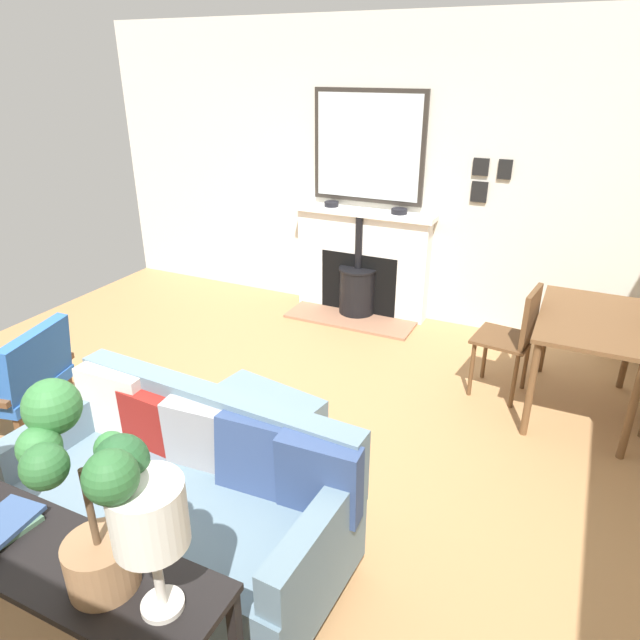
{
  "coord_description": "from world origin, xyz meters",
  "views": [
    {
      "loc": [
        2.36,
        1.9,
        2.34
      ],
      "look_at": [
        -0.71,
        0.44,
        0.8
      ],
      "focal_mm": 31.95,
      "sensor_mm": 36.0,
      "label": 1
    }
  ],
  "objects_px": {
    "sofa": "(186,493)",
    "ottoman": "(254,427)",
    "potted_plant": "(88,488)",
    "dining_chair_near_fireplace": "(515,333)",
    "fireplace": "(361,270)",
    "armchair_accent": "(20,377)",
    "mantel_bowl_far": "(399,211)",
    "mantel_bowl_near": "(331,204)",
    "console_table": "(46,568)",
    "dining_table": "(591,331)",
    "table_lamp_far_end": "(149,519)",
    "book_stack": "(1,527)"
  },
  "relations": [
    {
      "from": "ottoman",
      "to": "dining_table",
      "type": "bearing_deg",
      "value": 129.62
    },
    {
      "from": "sofa",
      "to": "console_table",
      "type": "relative_size",
      "value": 1.18
    },
    {
      "from": "fireplace",
      "to": "console_table",
      "type": "distance_m",
      "value": 4.11
    },
    {
      "from": "sofa",
      "to": "book_stack",
      "type": "xyz_separation_m",
      "value": [
        0.78,
        -0.21,
        0.37
      ]
    },
    {
      "from": "armchair_accent",
      "to": "console_table",
      "type": "bearing_deg",
      "value": 54.69
    },
    {
      "from": "mantel_bowl_far",
      "to": "potted_plant",
      "type": "relative_size",
      "value": 0.21
    },
    {
      "from": "ottoman",
      "to": "table_lamp_far_end",
      "type": "distance_m",
      "value": 1.9
    },
    {
      "from": "table_lamp_far_end",
      "to": "potted_plant",
      "type": "relative_size",
      "value": 0.68
    },
    {
      "from": "mantel_bowl_far",
      "to": "ottoman",
      "type": "bearing_deg",
      "value": -1.71
    },
    {
      "from": "mantel_bowl_near",
      "to": "console_table",
      "type": "height_order",
      "value": "mantel_bowl_near"
    },
    {
      "from": "ottoman",
      "to": "fireplace",
      "type": "bearing_deg",
      "value": -173.48
    },
    {
      "from": "ottoman",
      "to": "book_stack",
      "type": "relative_size",
      "value": 2.76
    },
    {
      "from": "mantel_bowl_near",
      "to": "dining_chair_near_fireplace",
      "type": "relative_size",
      "value": 0.16
    },
    {
      "from": "sofa",
      "to": "book_stack",
      "type": "distance_m",
      "value": 0.89
    },
    {
      "from": "table_lamp_far_end",
      "to": "dining_chair_near_fireplace",
      "type": "bearing_deg",
      "value": 167.24
    },
    {
      "from": "mantel_bowl_near",
      "to": "sofa",
      "type": "bearing_deg",
      "value": 12.07
    },
    {
      "from": "book_stack",
      "to": "ottoman",
      "type": "bearing_deg",
      "value": 175.68
    },
    {
      "from": "fireplace",
      "to": "table_lamp_far_end",
      "type": "bearing_deg",
      "value": 12.83
    },
    {
      "from": "fireplace",
      "to": "mantel_bowl_far",
      "type": "bearing_deg",
      "value": 91.57
    },
    {
      "from": "console_table",
      "to": "armchair_accent",
      "type": "bearing_deg",
      "value": -125.31
    },
    {
      "from": "sofa",
      "to": "table_lamp_far_end",
      "type": "distance_m",
      "value": 1.2
    },
    {
      "from": "mantel_bowl_far",
      "to": "dining_chair_near_fireplace",
      "type": "bearing_deg",
      "value": 50.96
    },
    {
      "from": "sofa",
      "to": "table_lamp_far_end",
      "type": "bearing_deg",
      "value": 35.33
    },
    {
      "from": "sofa",
      "to": "ottoman",
      "type": "relative_size",
      "value": 2.16
    },
    {
      "from": "mantel_bowl_far",
      "to": "dining_chair_near_fireplace",
      "type": "distance_m",
      "value": 1.72
    },
    {
      "from": "dining_table",
      "to": "fireplace",
      "type": "bearing_deg",
      "value": -115.37
    },
    {
      "from": "table_lamp_far_end",
      "to": "dining_chair_near_fireplace",
      "type": "relative_size",
      "value": 0.56
    },
    {
      "from": "sofa",
      "to": "ottoman",
      "type": "height_order",
      "value": "sofa"
    },
    {
      "from": "ottoman",
      "to": "armchair_accent",
      "type": "bearing_deg",
      "value": -74.73
    },
    {
      "from": "fireplace",
      "to": "table_lamp_far_end",
      "type": "distance_m",
      "value": 4.24
    },
    {
      "from": "fireplace",
      "to": "console_table",
      "type": "height_order",
      "value": "fireplace"
    },
    {
      "from": "mantel_bowl_near",
      "to": "console_table",
      "type": "bearing_deg",
      "value": 9.75
    },
    {
      "from": "ottoman",
      "to": "book_stack",
      "type": "xyz_separation_m",
      "value": [
        1.57,
        -0.12,
        0.5
      ]
    },
    {
      "from": "ottoman",
      "to": "dining_chair_near_fireplace",
      "type": "relative_size",
      "value": 0.92
    },
    {
      "from": "mantel_bowl_near",
      "to": "mantel_bowl_far",
      "type": "xyz_separation_m",
      "value": [
        0.0,
        0.69,
        0.0
      ]
    },
    {
      "from": "console_table",
      "to": "dining_table",
      "type": "height_order",
      "value": "dining_table"
    },
    {
      "from": "fireplace",
      "to": "armchair_accent",
      "type": "relative_size",
      "value": 1.78
    },
    {
      "from": "ottoman",
      "to": "table_lamp_far_end",
      "type": "bearing_deg",
      "value": 22.3
    },
    {
      "from": "fireplace",
      "to": "book_stack",
      "type": "bearing_deg",
      "value": 2.37
    },
    {
      "from": "mantel_bowl_far",
      "to": "armchair_accent",
      "type": "height_order",
      "value": "mantel_bowl_far"
    },
    {
      "from": "fireplace",
      "to": "armchair_accent",
      "type": "bearing_deg",
      "value": -23.02
    },
    {
      "from": "potted_plant",
      "to": "dining_chair_near_fireplace",
      "type": "bearing_deg",
      "value": 163.34
    },
    {
      "from": "mantel_bowl_far",
      "to": "book_stack",
      "type": "bearing_deg",
      "value": -2.71
    },
    {
      "from": "mantel_bowl_far",
      "to": "table_lamp_far_end",
      "type": "bearing_deg",
      "value": 7.89
    },
    {
      "from": "ottoman",
      "to": "mantel_bowl_far",
      "type": "bearing_deg",
      "value": 178.29
    },
    {
      "from": "table_lamp_far_end",
      "to": "mantel_bowl_near",
      "type": "bearing_deg",
      "value": -162.89
    },
    {
      "from": "console_table",
      "to": "dining_chair_near_fireplace",
      "type": "distance_m",
      "value": 3.32
    },
    {
      "from": "mantel_bowl_far",
      "to": "ottoman",
      "type": "distance_m",
      "value": 2.67
    },
    {
      "from": "potted_plant",
      "to": "sofa",
      "type": "bearing_deg",
      "value": -157.5
    },
    {
      "from": "fireplace",
      "to": "sofa",
      "type": "xyz_separation_m",
      "value": [
        3.31,
        0.38,
        -0.08
      ]
    }
  ]
}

